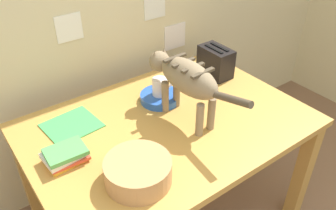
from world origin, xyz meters
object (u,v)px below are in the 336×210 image
(magazine, at_px, (72,125))
(toaster, at_px, (215,62))
(book_stack, at_px, (65,155))
(coffee_mug, at_px, (161,86))
(wicker_basket, at_px, (138,171))
(cat, at_px, (185,78))
(dining_table, at_px, (168,136))
(saucer_bowl, at_px, (160,97))

(magazine, xyz_separation_m, toaster, (0.88, -0.04, 0.08))
(book_stack, bearing_deg, coffee_mug, 13.55)
(book_stack, relative_size, wicker_basket, 0.68)
(book_stack, bearing_deg, magazine, 61.50)
(book_stack, bearing_deg, cat, -4.79)
(wicker_basket, bearing_deg, magazine, 98.33)
(cat, bearing_deg, coffee_mug, 88.82)
(dining_table, height_order, toaster, toaster)
(book_stack, bearing_deg, wicker_basket, -55.64)
(saucer_bowl, xyz_separation_m, toaster, (0.42, 0.03, 0.07))
(toaster, bearing_deg, cat, -151.14)
(coffee_mug, xyz_separation_m, toaster, (0.41, 0.03, 0.00))
(book_stack, relative_size, toaster, 0.90)
(wicker_basket, bearing_deg, coffee_mug, 45.97)
(saucer_bowl, xyz_separation_m, wicker_basket, (-0.39, -0.41, 0.03))
(saucer_bowl, xyz_separation_m, magazine, (-0.47, 0.07, -0.02))
(wicker_basket, bearing_deg, saucer_bowl, 46.25)
(cat, bearing_deg, saucer_bowl, 90.00)
(cat, bearing_deg, dining_table, 167.65)
(coffee_mug, distance_m, magazine, 0.48)
(magazine, height_order, toaster, toaster)
(cat, height_order, toaster, cat)
(wicker_basket, bearing_deg, toaster, 28.79)
(saucer_bowl, bearing_deg, magazine, 171.34)
(saucer_bowl, height_order, coffee_mug, coffee_mug)
(dining_table, distance_m, book_stack, 0.52)
(book_stack, xyz_separation_m, wicker_basket, (0.19, -0.27, 0.02))
(book_stack, height_order, toaster, toaster)
(dining_table, bearing_deg, wicker_basket, -143.30)
(saucer_bowl, bearing_deg, book_stack, -166.37)
(coffee_mug, xyz_separation_m, wicker_basket, (-0.40, -0.41, -0.03))
(saucer_bowl, bearing_deg, toaster, 4.70)
(magazine, bearing_deg, toaster, -7.61)
(saucer_bowl, xyz_separation_m, book_stack, (-0.58, -0.14, 0.01))
(saucer_bowl, height_order, magazine, saucer_bowl)
(book_stack, bearing_deg, dining_table, -4.02)
(saucer_bowl, bearing_deg, dining_table, -113.81)
(book_stack, height_order, wicker_basket, wicker_basket)
(coffee_mug, relative_size, wicker_basket, 0.47)
(saucer_bowl, xyz_separation_m, coffee_mug, (0.00, 0.00, 0.07))
(saucer_bowl, bearing_deg, cat, -86.80)
(toaster, bearing_deg, wicker_basket, -151.21)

